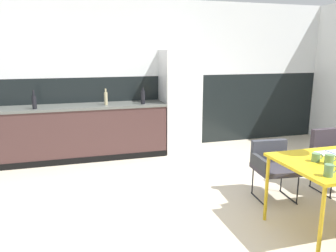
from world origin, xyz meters
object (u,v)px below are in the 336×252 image
Objects in this scene: mug_glass_clear at (316,157)px; bottle_oil_tall at (106,98)px; armchair_head_of_table at (332,153)px; mug_tall_blue at (329,159)px; refrigerator_column at (180,101)px; bottle_vinegar_dark at (143,97)px; armchair_corner_seat at (273,162)px; mug_short_terracotta at (329,170)px; open_book at (332,154)px; bottle_spice_small at (34,102)px.

mug_glass_clear is 0.44× the size of bottle_oil_tall.
mug_tall_blue reaches higher than armchair_head_of_table.
refrigerator_column is 3.28m from mug_tall_blue.
bottle_vinegar_dark is 0.62m from bottle_oil_tall.
mug_short_terracotta is at bearing 82.53° from armchair_corner_seat.
mug_glass_clear is at bearing -61.49° from bottle_oil_tall.
mug_glass_clear is at bearing 64.57° from mug_short_terracotta.
bottle_vinegar_dark reaches higher than armchair_head_of_table.
mug_tall_blue reaches higher than mug_glass_clear.
armchair_head_of_table is 1.01m from open_book.
mug_short_terracotta is 0.35m from mug_tall_blue.
refrigerator_column is at bearing 2.83° from bottle_oil_tall.
mug_short_terracotta reaches higher than armchair_corner_seat.
bottle_vinegar_dark is (-1.12, 3.10, 0.23)m from mug_tall_blue.
mug_tall_blue is at bearing -136.05° from open_book.
bottle_vinegar_dark is (-1.38, 2.84, 0.27)m from open_book.
refrigerator_column reaches higher than armchair_head_of_table.
mug_tall_blue is 0.45× the size of bottle_vinegar_dark.
refrigerator_column is 6.18× the size of bottle_spice_small.
armchair_corner_seat is at bearing -51.23° from bottle_oil_tall.
bottle_vinegar_dark is at bearing -44.62° from armchair_head_of_table.
mug_short_terracotta is (-0.50, -0.51, 0.05)m from open_book.
mug_short_terracotta is 3.48m from bottle_vinegar_dark.
open_book is at bearing -42.30° from bottle_spice_small.
mug_short_terracotta is 0.99× the size of mug_tall_blue.
mug_short_terracotta is at bearing -134.25° from open_book.
refrigerator_column is 2.38m from armchair_corner_seat.
bottle_oil_tall is at bearing -177.17° from refrigerator_column.
bottle_spice_small is at bearing -175.04° from bottle_oil_tall.
open_book is at bearing 24.72° from mug_glass_clear.
bottle_spice_small is 1.12m from bottle_oil_tall.
mug_short_terracotta reaches higher than mug_tall_blue.
mug_tall_blue is (0.40, -3.25, -0.11)m from refrigerator_column.
bottle_vinegar_dark is at bearing 109.91° from mug_tall_blue.
bottle_vinegar_dark is at bearing 0.27° from bottle_spice_small.
refrigerator_column is 6.51× the size of bottle_vinegar_dark.
armchair_head_of_table is 6.35× the size of mug_short_terracotta.
bottle_oil_tall reaches higher than mug_glass_clear.
mug_tall_blue is 4.21m from bottle_spice_small.
mug_tall_blue reaches higher than open_book.
refrigerator_column is 6.64× the size of bottle_oil_tall.
refrigerator_column is at bearing 92.78° from mug_short_terracotta.
refrigerator_column is 6.31× the size of open_book.
refrigerator_column is 1.34m from bottle_oil_tall.
armchair_head_of_table is at bearing -29.27° from bottle_spice_small.
armchair_corner_seat is 2.52× the size of bottle_vinegar_dark.
refrigerator_column reaches higher than mug_tall_blue.
armchair_head_of_table is at bearing 40.57° from mug_glass_clear.
armchair_head_of_table is (0.89, 0.01, 0.03)m from armchair_corner_seat.
bottle_spice_small reaches higher than open_book.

